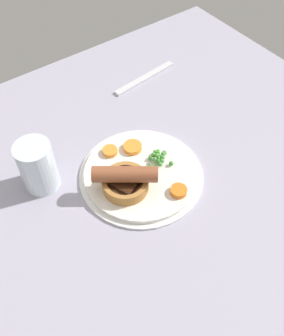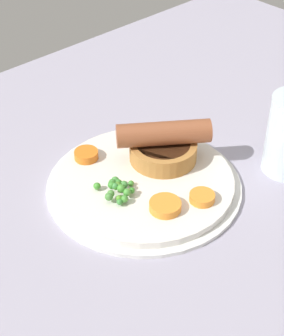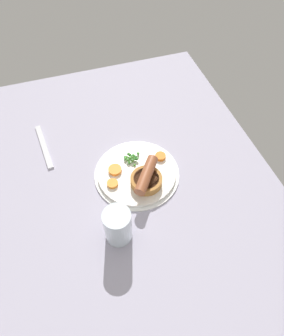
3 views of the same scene
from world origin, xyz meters
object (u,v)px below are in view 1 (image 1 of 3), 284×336
sausage_pudding (125,180)px  dinner_plate (141,174)px  pea_pile (159,157)px  carrot_slice_1 (133,147)px  carrot_slice_0 (110,151)px  drinking_glass (38,166)px  carrot_slice_2 (179,191)px  fork (145,78)px

sausage_pudding → dinner_plate: bearing=52.1°
dinner_plate → pea_pile: (-4.39, -0.17, 1.84)cm
sausage_pudding → carrot_slice_1: bearing=83.2°
carrot_slice_0 → drinking_glass: (13.95, -2.07, 3.27)cm
pea_pile → carrot_slice_2: 8.32cm
pea_pile → sausage_pudding: bearing=9.3°
sausage_pudding → pea_pile: size_ratio=2.27×
drinking_glass → dinner_plate: bearing=149.3°
pea_pile → carrot_slice_0: (6.58, -7.36, -0.55)cm
dinner_plate → fork: dinner_plate is taller
dinner_plate → carrot_slice_2: bearing=108.3°
carrot_slice_1 → dinner_plate: bearing=70.7°
drinking_glass → carrot_slice_1: bearing=167.9°
fork → sausage_pudding: bearing=41.8°
pea_pile → carrot_slice_0: 9.88cm
dinner_plate → carrot_slice_1: bearing=-109.3°
fork → pea_pile: bearing=53.6°
dinner_plate → sausage_pudding: (4.50, 1.29, 3.03)cm
dinner_plate → pea_pile: pea_pile is taller
carrot_slice_2 → drinking_glass: bearing=-43.1°
carrot_slice_0 → fork: (-20.49, -16.19, -1.56)cm
dinner_plate → pea_pile: size_ratio=4.88×
dinner_plate → carrot_slice_1: size_ratio=6.49×
sausage_pudding → carrot_slice_0: sausage_pudding is taller
carrot_slice_0 → carrot_slice_1: bearing=156.6°
dinner_plate → fork: 29.96cm
pea_pile → drinking_glass: size_ratio=0.48×
sausage_pudding → carrot_slice_0: 9.27cm
carrot_slice_1 → carrot_slice_2: same height
carrot_slice_0 → fork: size_ratio=0.17×
sausage_pudding → carrot_slice_1: (-6.50, -7.00, -1.70)cm
carrot_slice_0 → carrot_slice_2: bearing=107.3°
pea_pile → carrot_slice_2: size_ratio=1.61×
dinner_plate → carrot_slice_0: carrot_slice_0 is taller
fork → drinking_glass: 37.54cm
dinner_plate → carrot_slice_0: bearing=-73.8°
carrot_slice_2 → fork: bearing=-116.3°
carrot_slice_0 → drinking_glass: size_ratio=0.29×
carrot_slice_0 → dinner_plate: bearing=106.2°
pea_pile → drinking_glass: (20.53, -9.43, 2.72)cm
fork → carrot_slice_0: bearing=32.5°
dinner_plate → sausage_pudding: sausage_pudding is taller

